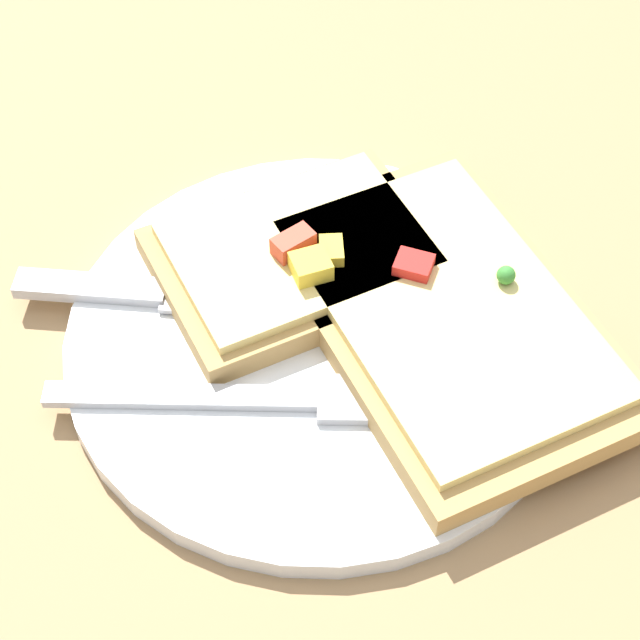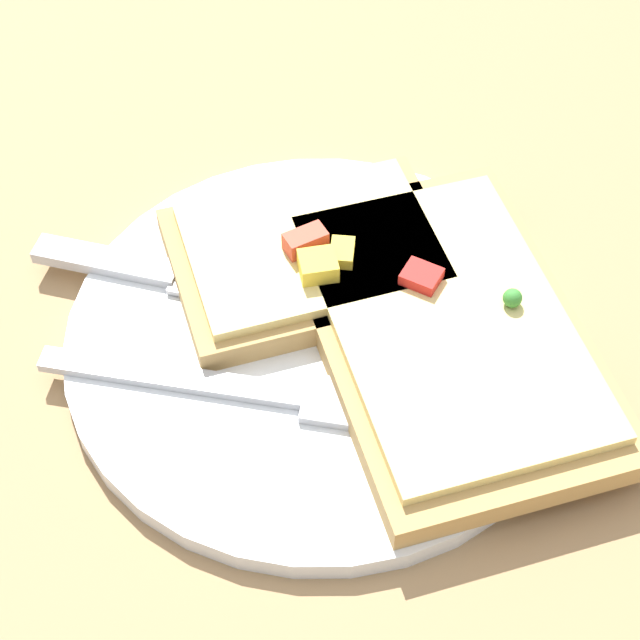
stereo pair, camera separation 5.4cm
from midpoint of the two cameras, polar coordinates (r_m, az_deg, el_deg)
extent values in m
plane|color=#9E7A51|center=(0.55, -2.77, -1.60)|extent=(4.00, 4.00, 0.00)
cylinder|color=white|center=(0.55, -2.79, -1.22)|extent=(0.26, 0.26, 0.01)
cube|color=#B7B7BC|center=(0.52, -10.37, -4.23)|extent=(0.09, 0.11, 0.01)
cube|color=#B7B7BC|center=(0.52, -0.25, -4.48)|extent=(0.05, 0.06, 0.01)
cube|color=#B7B7BC|center=(0.51, 4.23, -5.54)|extent=(0.02, 0.02, 0.00)
cube|color=#B7B7BC|center=(0.51, 4.21, -4.87)|extent=(0.02, 0.02, 0.00)
cube|color=#B7B7BC|center=(0.52, 4.19, -4.21)|extent=(0.02, 0.02, 0.00)
cube|color=#B7B7BC|center=(0.52, 4.17, -3.57)|extent=(0.02, 0.02, 0.00)
cube|color=#B7B7BC|center=(0.58, -14.75, 1.50)|extent=(0.06, 0.07, 0.01)
cube|color=#B7B7BC|center=(0.55, -4.37, 0.76)|extent=(0.09, 0.12, 0.00)
cube|color=tan|center=(0.54, 3.98, -0.09)|extent=(0.20, 0.24, 0.01)
cube|color=#E5CC7A|center=(0.53, 4.04, 0.58)|extent=(0.17, 0.21, 0.01)
cube|color=red|center=(0.54, 2.22, 2.80)|extent=(0.02, 0.02, 0.01)
sphere|color=#388433|center=(0.54, 7.12, 2.22)|extent=(0.01, 0.01, 0.01)
cube|color=yellow|center=(0.55, -2.18, 3.57)|extent=(0.02, 0.02, 0.01)
cube|color=tan|center=(0.57, -3.90, 3.09)|extent=(0.17, 0.15, 0.01)
cube|color=#E5CC7A|center=(0.56, -3.95, 3.78)|extent=(0.15, 0.13, 0.01)
cube|color=yellow|center=(0.54, -3.34, 2.71)|extent=(0.03, 0.02, 0.01)
cube|color=#D14733|center=(0.55, -4.23, 3.94)|extent=(0.02, 0.02, 0.01)
sphere|color=#A08F4B|center=(0.57, 5.50, 3.15)|extent=(0.01, 0.01, 0.01)
sphere|color=#C18C48|center=(0.54, -3.28, -0.73)|extent=(0.01, 0.01, 0.01)
sphere|color=tan|center=(0.52, 3.37, -2.99)|extent=(0.01, 0.01, 0.01)
camera|label=1|loc=(0.03, -92.87, -3.54)|focal=60.00mm
camera|label=2|loc=(0.03, 87.13, 3.54)|focal=60.00mm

